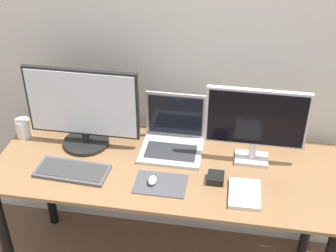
{
  "coord_description": "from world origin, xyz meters",
  "views": [
    {
      "loc": [
        0.31,
        -1.45,
        2.2
      ],
      "look_at": [
        0.0,
        0.38,
        0.98
      ],
      "focal_mm": 50.0,
      "sensor_mm": 36.0,
      "label": 1
    }
  ],
  "objects": [
    {
      "name": "keyboard",
      "position": [
        -0.44,
        0.2,
        0.78
      ],
      "size": [
        0.36,
        0.18,
        0.02
      ],
      "color": "#4C4C51",
      "rests_on": "desk"
    },
    {
      "name": "mug",
      "position": [
        -0.79,
        0.46,
        0.83
      ],
      "size": [
        0.08,
        0.08,
        0.1
      ],
      "color": "white",
      "rests_on": "desk"
    },
    {
      "name": "monitor_left",
      "position": [
        -0.44,
        0.45,
        0.98
      ],
      "size": [
        0.58,
        0.24,
        0.43
      ],
      "color": "black",
      "rests_on": "desk"
    },
    {
      "name": "monitor_right",
      "position": [
        0.41,
        0.45,
        1.0
      ],
      "size": [
        0.48,
        0.11,
        0.4
      ],
      "color": "silver",
      "rests_on": "desk"
    },
    {
      "name": "desk",
      "position": [
        0.0,
        0.33,
        0.64
      ],
      "size": [
        1.69,
        0.66,
        0.77
      ],
      "color": "olive",
      "rests_on": "ground_plane"
    },
    {
      "name": "mousepad",
      "position": [
        -0.0,
        0.19,
        0.78
      ],
      "size": [
        0.24,
        0.17,
        0.0
      ],
      "color": "#47474C",
      "rests_on": "desk"
    },
    {
      "name": "wall_back",
      "position": [
        0.0,
        0.72,
        1.25
      ],
      "size": [
        7.0,
        0.05,
        2.5
      ],
      "color": "silver",
      "rests_on": "ground_plane"
    },
    {
      "name": "mouse",
      "position": [
        -0.04,
        0.19,
        0.8
      ],
      "size": [
        0.04,
        0.06,
        0.03
      ],
      "color": "silver",
      "rests_on": "mousepad"
    },
    {
      "name": "laptop",
      "position": [
        0.01,
        0.5,
        0.84
      ],
      "size": [
        0.31,
        0.27,
        0.27
      ],
      "color": "silver",
      "rests_on": "desk"
    },
    {
      "name": "book",
      "position": [
        0.39,
        0.17,
        0.78
      ],
      "size": [
        0.15,
        0.2,
        0.02
      ],
      "color": "silver",
      "rests_on": "desk"
    },
    {
      "name": "power_brick",
      "position": [
        0.25,
        0.26,
        0.79
      ],
      "size": [
        0.08,
        0.08,
        0.04
      ],
      "color": "black",
      "rests_on": "desk"
    }
  ]
}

